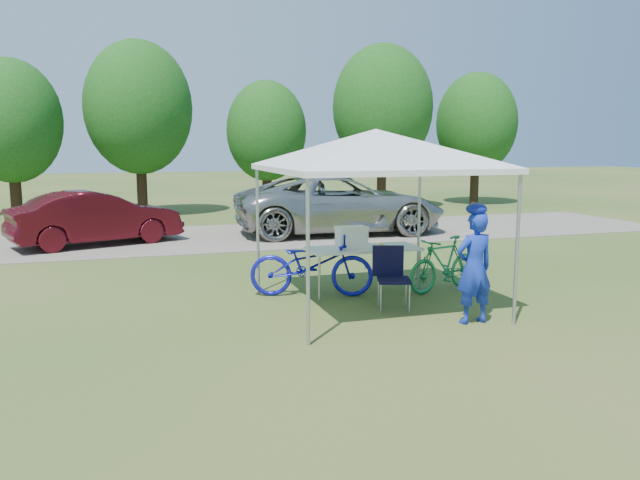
% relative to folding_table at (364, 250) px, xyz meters
% --- Properties ---
extents(ground, '(100.00, 100.00, 0.00)m').
position_rel_folding_table_xyz_m(ground, '(-0.21, -0.97, -0.73)').
color(ground, '#2D5119').
rests_on(ground, ground).
extents(gravel_strip, '(24.00, 5.00, 0.02)m').
position_rel_folding_table_xyz_m(gravel_strip, '(-0.21, 7.03, -0.72)').
color(gravel_strip, gray).
rests_on(gravel_strip, ground).
extents(canopy, '(4.53, 4.53, 3.00)m').
position_rel_folding_table_xyz_m(canopy, '(-0.21, -0.97, 1.92)').
color(canopy, '#A5A5AA').
rests_on(canopy, ground).
extents(treeline, '(24.89, 4.28, 6.30)m').
position_rel_folding_table_xyz_m(treeline, '(-0.50, 13.08, 2.80)').
color(treeline, '#382314').
rests_on(treeline, ground).
extents(folding_table, '(1.89, 0.79, 0.78)m').
position_rel_folding_table_xyz_m(folding_table, '(0.00, 0.00, 0.00)').
color(folding_table, white).
rests_on(folding_table, ground).
extents(folding_chair, '(0.61, 0.64, 0.95)m').
position_rel_folding_table_xyz_m(folding_chair, '(0.04, -1.06, -0.17)').
color(folding_chair, black).
rests_on(folding_chair, ground).
extents(cooler, '(0.50, 0.34, 0.36)m').
position_rel_folding_table_xyz_m(cooler, '(-0.22, 0.00, 0.23)').
color(cooler, white).
rests_on(cooler, folding_table).
extents(ice_cream_cup, '(0.07, 0.07, 0.05)m').
position_rel_folding_table_xyz_m(ice_cream_cup, '(0.31, -0.05, 0.07)').
color(ice_cream_cup, yellow).
rests_on(ice_cream_cup, folding_table).
extents(cyclist, '(0.61, 0.42, 1.59)m').
position_rel_folding_table_xyz_m(cyclist, '(0.79, -2.20, 0.06)').
color(cyclist, '#152FB1').
rests_on(cyclist, ground).
extents(bike_blue, '(2.16, 1.34, 1.07)m').
position_rel_folding_table_xyz_m(bike_blue, '(-0.92, 0.00, -0.20)').
color(bike_blue, '#1316AC').
rests_on(bike_blue, ground).
extents(bike_green, '(1.63, 0.88, 0.95)m').
position_rel_folding_table_xyz_m(bike_green, '(1.35, -0.34, -0.26)').
color(bike_green, '#1B7A41').
rests_on(bike_green, ground).
extents(minivan, '(6.06, 3.12, 1.63)m').
position_rel_folding_table_xyz_m(minivan, '(1.95, 6.80, 0.11)').
color(minivan, '#A6A6A2').
rests_on(minivan, gravel_strip).
extents(sedan, '(4.31, 2.72, 1.34)m').
position_rel_folding_table_xyz_m(sedan, '(-4.52, 6.66, -0.04)').
color(sedan, '#430B12').
rests_on(sedan, gravel_strip).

